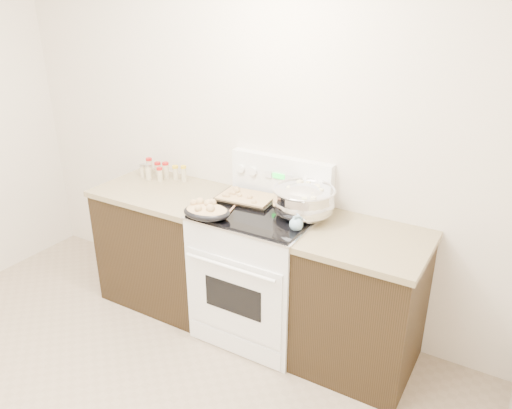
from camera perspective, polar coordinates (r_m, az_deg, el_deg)
The scene contains 10 objects.
room_shell at distance 2.25m, azimuth -26.49°, elevation 6.25°, with size 4.10×3.60×2.75m.
counter_left at distance 3.92m, azimuth -10.09°, elevation -4.46°, with size 0.93×0.67×0.92m.
counter_right at distance 3.25m, azimuth 11.93°, elevation -11.00°, with size 0.73×0.67×0.92m.
kitchen_range at distance 3.48m, azimuth 0.46°, elevation -7.42°, with size 0.78×0.73×1.22m.
mixing_bowl at distance 3.17m, azimuth 5.47°, elevation 0.36°, with size 0.52×0.52×0.24m.
roasting_pan at distance 3.14m, azimuth -5.66°, elevation -0.73°, with size 0.34×0.27×0.11m.
baking_sheet at distance 3.40m, azimuth -1.20°, elevation 0.78°, with size 0.42×0.31×0.06m.
wooden_spoon at distance 3.21m, azimuth -3.65°, elevation -0.83°, with size 0.08×0.26×0.04m.
blue_ladle at distance 3.01m, azimuth 4.76°, elevation -2.15°, with size 0.11×0.28×0.10m.
spice_jars at distance 3.93m, azimuth -10.96°, elevation 3.83°, with size 0.40×0.16×0.13m.
Camera 1 is at (1.84, -1.16, 2.28)m, focal length 35.00 mm.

